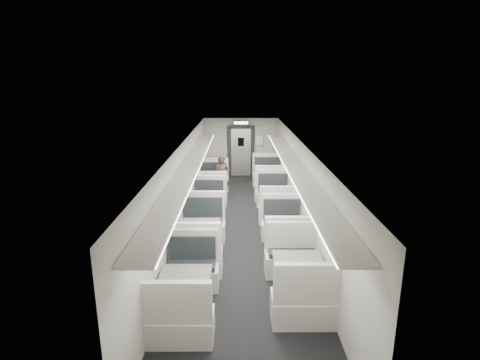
{
  "coord_description": "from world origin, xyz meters",
  "views": [
    {
      "loc": [
        -0.09,
        -9.24,
        3.96
      ],
      "look_at": [
        -0.05,
        0.91,
        1.19
      ],
      "focal_mm": 28.0,
      "sensor_mm": 36.0,
      "label": 1
    }
  ],
  "objects_px": {
    "booth_left_a": "(212,186)",
    "passenger": "(222,177)",
    "booth_left_b": "(207,208)",
    "booth_right_b": "(275,201)",
    "booth_left_c": "(199,239)",
    "vestibule_door": "(241,152)",
    "booth_left_d": "(187,291)",
    "exit_sign": "(241,123)",
    "booth_right_c": "(285,236)",
    "booth_right_d": "(297,276)",
    "booth_right_a": "(269,181)"
  },
  "relations": [
    {
      "from": "booth_left_a",
      "to": "booth_right_c",
      "type": "xyz_separation_m",
      "value": [
        2.0,
        -4.18,
        -0.01
      ]
    },
    {
      "from": "booth_left_c",
      "to": "booth_right_c",
      "type": "bearing_deg",
      "value": 5.84
    },
    {
      "from": "exit_sign",
      "to": "booth_left_c",
      "type": "bearing_deg",
      "value": -98.4
    },
    {
      "from": "booth_left_c",
      "to": "booth_right_c",
      "type": "xyz_separation_m",
      "value": [
        2.0,
        0.2,
        -0.03
      ]
    },
    {
      "from": "booth_left_c",
      "to": "booth_right_b",
      "type": "bearing_deg",
      "value": 54.19
    },
    {
      "from": "booth_left_a",
      "to": "passenger",
      "type": "relative_size",
      "value": 1.46
    },
    {
      "from": "booth_left_d",
      "to": "vestibule_door",
      "type": "xyz_separation_m",
      "value": [
        1.0,
        9.39,
        0.66
      ]
    },
    {
      "from": "passenger",
      "to": "booth_right_c",
      "type": "bearing_deg",
      "value": -64.04
    },
    {
      "from": "booth_right_c",
      "to": "booth_right_b",
      "type": "bearing_deg",
      "value": 90.0
    },
    {
      "from": "booth_left_d",
      "to": "booth_right_a",
      "type": "xyz_separation_m",
      "value": [
        2.0,
        7.14,
        0.03
      ]
    },
    {
      "from": "booth_right_b",
      "to": "booth_right_a",
      "type": "bearing_deg",
      "value": 90.0
    },
    {
      "from": "booth_left_a",
      "to": "exit_sign",
      "type": "distance_m",
      "value": 3.21
    },
    {
      "from": "exit_sign",
      "to": "booth_left_d",
      "type": "bearing_deg",
      "value": -96.41
    },
    {
      "from": "booth_left_a",
      "to": "booth_right_c",
      "type": "distance_m",
      "value": 4.64
    },
    {
      "from": "booth_left_b",
      "to": "passenger",
      "type": "distance_m",
      "value": 2.14
    },
    {
      "from": "booth_left_c",
      "to": "exit_sign",
      "type": "height_order",
      "value": "exit_sign"
    },
    {
      "from": "booth_left_b",
      "to": "booth_left_c",
      "type": "height_order",
      "value": "booth_left_c"
    },
    {
      "from": "booth_left_a",
      "to": "vestibule_door",
      "type": "distance_m",
      "value": 3.12
    },
    {
      "from": "vestibule_door",
      "to": "booth_right_b",
      "type": "bearing_deg",
      "value": -77.45
    },
    {
      "from": "booth_left_b",
      "to": "booth_left_c",
      "type": "relative_size",
      "value": 0.88
    },
    {
      "from": "booth_left_a",
      "to": "passenger",
      "type": "distance_m",
      "value": 0.5
    },
    {
      "from": "exit_sign",
      "to": "booth_right_a",
      "type": "bearing_deg",
      "value": -60.4
    },
    {
      "from": "booth_left_a",
      "to": "booth_left_d",
      "type": "relative_size",
      "value": 1.02
    },
    {
      "from": "booth_left_c",
      "to": "vestibule_door",
      "type": "bearing_deg",
      "value": 82.16
    },
    {
      "from": "booth_left_d",
      "to": "vestibule_door",
      "type": "distance_m",
      "value": 9.47
    },
    {
      "from": "booth_right_c",
      "to": "passenger",
      "type": "distance_m",
      "value": 4.45
    },
    {
      "from": "booth_left_b",
      "to": "booth_right_d",
      "type": "relative_size",
      "value": 0.91
    },
    {
      "from": "booth_right_b",
      "to": "vestibule_door",
      "type": "bearing_deg",
      "value": 102.55
    },
    {
      "from": "exit_sign",
      "to": "booth_right_c",
      "type": "bearing_deg",
      "value": -81.35
    },
    {
      "from": "booth_left_a",
      "to": "booth_left_d",
      "type": "bearing_deg",
      "value": -90.0
    },
    {
      "from": "booth_left_c",
      "to": "booth_right_c",
      "type": "height_order",
      "value": "booth_left_c"
    },
    {
      "from": "booth_left_a",
      "to": "booth_left_c",
      "type": "relative_size",
      "value": 0.94
    },
    {
      "from": "booth_right_b",
      "to": "booth_right_d",
      "type": "relative_size",
      "value": 0.96
    },
    {
      "from": "booth_right_a",
      "to": "vestibule_door",
      "type": "bearing_deg",
      "value": 113.98
    },
    {
      "from": "booth_left_b",
      "to": "booth_right_a",
      "type": "bearing_deg",
      "value": 54.17
    },
    {
      "from": "booth_left_b",
      "to": "booth_left_c",
      "type": "distance_m",
      "value": 2.25
    },
    {
      "from": "vestibule_door",
      "to": "booth_right_c",
      "type": "bearing_deg",
      "value": -81.94
    },
    {
      "from": "booth_left_d",
      "to": "vestibule_door",
      "type": "relative_size",
      "value": 1.0
    },
    {
      "from": "booth_left_d",
      "to": "booth_right_b",
      "type": "relative_size",
      "value": 0.99
    },
    {
      "from": "booth_left_a",
      "to": "booth_left_d",
      "type": "height_order",
      "value": "booth_left_a"
    },
    {
      "from": "booth_left_d",
      "to": "booth_right_c",
      "type": "distance_m",
      "value": 3.07
    },
    {
      "from": "booth_right_a",
      "to": "booth_right_b",
      "type": "xyz_separation_m",
      "value": [
        0.0,
        -2.24,
        -0.02
      ]
    },
    {
      "from": "booth_right_b",
      "to": "booth_right_d",
      "type": "distance_m",
      "value": 4.42
    },
    {
      "from": "booth_right_a",
      "to": "booth_right_b",
      "type": "relative_size",
      "value": 1.06
    },
    {
      "from": "booth_right_d",
      "to": "exit_sign",
      "type": "distance_m",
      "value": 8.69
    },
    {
      "from": "booth_left_d",
      "to": "booth_right_a",
      "type": "relative_size",
      "value": 0.94
    },
    {
      "from": "booth_left_c",
      "to": "booth_left_d",
      "type": "height_order",
      "value": "booth_left_c"
    },
    {
      "from": "booth_left_b",
      "to": "booth_right_b",
      "type": "bearing_deg",
      "value": 14.75
    },
    {
      "from": "booth_right_d",
      "to": "vestibule_door",
      "type": "bearing_deg",
      "value": 96.4
    },
    {
      "from": "booth_left_c",
      "to": "booth_left_d",
      "type": "bearing_deg",
      "value": -90.0
    }
  ]
}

